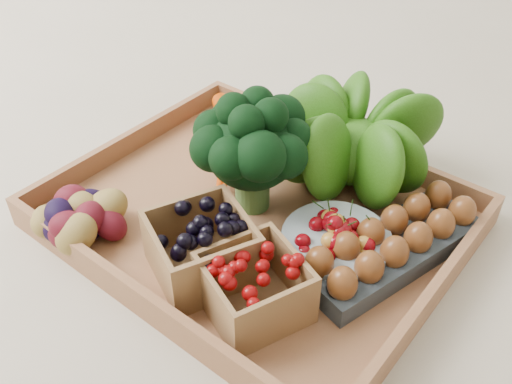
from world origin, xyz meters
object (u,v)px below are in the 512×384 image
Objects in this scene: tray at (256,220)px; broccoli at (252,169)px; cherry_bowl at (335,247)px; egg_carton at (391,251)px.

broccoli is at bearing 140.23° from tray.
broccoli reaches higher than cherry_bowl.
egg_carton reaches higher than tray.
egg_carton is at bearing 12.91° from tray.
cherry_bowl is (0.15, -0.02, -0.05)m from broccoli.
tray is 3.26× the size of broccoli.
tray is at bearing -151.99° from egg_carton.
cherry_bowl is at bearing -128.90° from egg_carton.
tray is 0.20m from egg_carton.
egg_carton is (0.21, 0.03, -0.05)m from broccoli.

